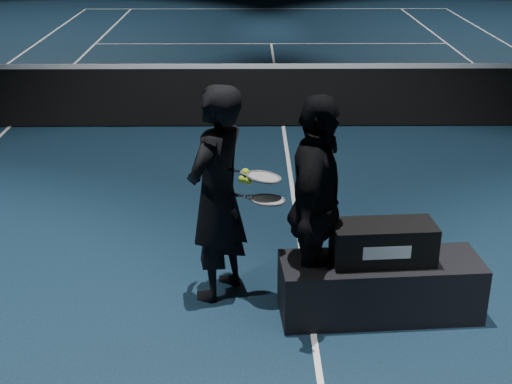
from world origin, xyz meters
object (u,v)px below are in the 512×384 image
racket_lower (268,200)px  player_a (217,194)px  racket_upper (264,177)px  player_b (315,210)px  tennis_balls (246,177)px  player_bench (380,287)px  racket_bag (383,243)px

racket_lower → player_a: bearing=-180.0°
racket_lower → racket_upper: bearing=141.3°
player_a → racket_upper: player_a is taller
racket_upper → player_b: bearing=-9.1°
player_a → tennis_balls: size_ratio=15.51×
player_bench → tennis_balls: tennis_balls is taller
player_bench → tennis_balls: (-1.10, 0.26, 0.87)m
player_b → racket_lower: (-0.37, 0.15, 0.02)m
player_bench → player_a: size_ratio=0.88×
racket_bag → player_b: size_ratio=0.44×
racket_lower → player_bench: bearing=10.9°
racket_bag → racket_lower: bearing=164.8°
player_a → player_b: 0.85m
player_bench → racket_bag: size_ratio=2.00×
player_a → racket_lower: bearing=98.7°
racket_bag → racket_upper: (-0.95, 0.23, 0.48)m
player_b → racket_upper: bearing=75.9°
racket_lower → racket_upper: size_ratio=1.00×
player_bench → racket_upper: bearing=161.9°
racket_lower → player_b: bearing=-0.0°
player_a → racket_upper: (0.39, -0.11, 0.20)m
racket_upper → player_bench: bearing=4.0°
player_b → racket_upper: 0.49m
racket_bag → tennis_balls: bearing=162.7°
player_bench → tennis_balls: bearing=162.7°
player_bench → racket_lower: size_ratio=2.40×
player_b → player_a: bearing=80.9°
player_bench → racket_bag: (0.00, 0.00, 0.41)m
racket_lower → tennis_balls: size_ratio=5.67×
racket_lower → racket_upper: racket_upper is taller
player_a → racket_lower: 0.45m
player_a → racket_upper: size_ratio=2.74×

